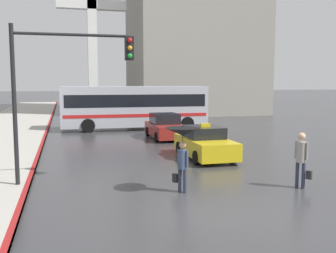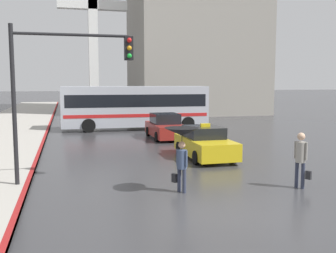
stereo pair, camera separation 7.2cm
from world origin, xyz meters
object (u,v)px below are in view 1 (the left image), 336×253
(city_bus, at_px, (135,105))
(pedestrian_man, at_px, (301,156))
(traffic_light, at_px, (65,74))
(taxi, at_px, (205,143))
(sedan_red, at_px, (165,127))
(pedestrian_with_umbrella, at_px, (183,140))
(monument_cross, at_px, (92,29))

(city_bus, height_order, pedestrian_man, city_bus)
(traffic_light, bearing_deg, taxi, 29.44)
(sedan_red, relative_size, city_bus, 0.39)
(taxi, relative_size, pedestrian_with_umbrella, 2.01)
(city_bus, bearing_deg, pedestrian_with_umbrella, -3.30)
(taxi, bearing_deg, sedan_red, -88.46)
(pedestrian_with_umbrella, xyz_separation_m, pedestrian_man, (3.94, -0.51, -0.61))
(sedan_red, xyz_separation_m, traffic_light, (-6.00, -10.14, 3.05))
(traffic_light, bearing_deg, pedestrian_man, -16.91)
(traffic_light, distance_m, monument_cross, 27.37)
(pedestrian_with_umbrella, xyz_separation_m, traffic_light, (-3.51, 1.75, 2.05))
(pedestrian_man, bearing_deg, pedestrian_with_umbrella, -126.04)
(city_bus, height_order, pedestrian_with_umbrella, city_bus)
(sedan_red, bearing_deg, taxi, 91.54)
(pedestrian_man, distance_m, traffic_light, 8.22)
(monument_cross, bearing_deg, pedestrian_man, -80.91)
(sedan_red, xyz_separation_m, pedestrian_man, (1.45, -12.40, 0.39))
(taxi, relative_size, pedestrian_man, 2.25)
(traffic_light, bearing_deg, pedestrian_with_umbrella, -26.51)
(pedestrian_man, bearing_deg, taxi, 163.83)
(city_bus, xyz_separation_m, pedestrian_man, (2.46, -17.60, -0.68))
(taxi, distance_m, pedestrian_with_umbrella, 5.96)
(pedestrian_with_umbrella, distance_m, monument_cross, 29.37)
(taxi, distance_m, traffic_light, 7.73)
(sedan_red, distance_m, city_bus, 5.40)
(taxi, height_order, city_bus, city_bus)
(taxi, bearing_deg, pedestrian_man, 102.43)
(sedan_red, relative_size, pedestrian_man, 2.27)
(pedestrian_with_umbrella, bearing_deg, pedestrian_man, -127.21)
(pedestrian_with_umbrella, bearing_deg, traffic_light, 33.73)
(pedestrian_man, xyz_separation_m, monument_cross, (-4.65, 29.03, 7.61))
(pedestrian_with_umbrella, height_order, monument_cross, monument_cross)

